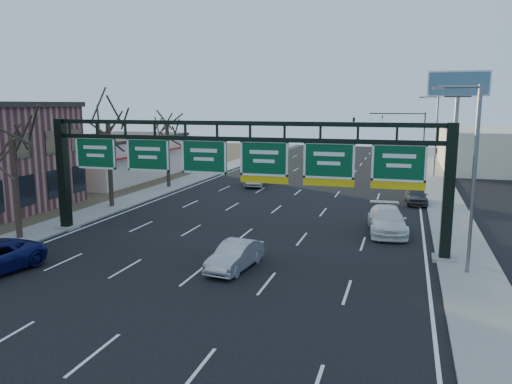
% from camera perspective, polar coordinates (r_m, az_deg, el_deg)
% --- Properties ---
extents(ground, '(160.00, 160.00, 0.00)m').
position_cam_1_polar(ground, '(22.76, -9.27, -11.02)').
color(ground, black).
rests_on(ground, ground).
extents(sidewalk_left, '(3.00, 120.00, 0.12)m').
position_cam_1_polar(sidewalk_left, '(45.66, -12.75, -0.40)').
color(sidewalk_left, gray).
rests_on(sidewalk_left, ground).
extents(sidewalk_right, '(3.00, 120.00, 0.12)m').
position_cam_1_polar(sidewalk_right, '(39.98, 21.18, -2.30)').
color(sidewalk_right, gray).
rests_on(sidewalk_right, ground).
extents(dirt_strip_left, '(21.00, 120.00, 0.06)m').
position_cam_1_polar(dirt_strip_left, '(52.71, -24.37, 0.28)').
color(dirt_strip_left, '#473D2B').
rests_on(dirt_strip_left, ground).
extents(lane_markings, '(21.60, 120.00, 0.01)m').
position_cam_1_polar(lane_markings, '(40.97, 3.05, -1.42)').
color(lane_markings, white).
rests_on(lane_markings, ground).
extents(sign_gantry, '(24.60, 1.20, 7.20)m').
position_cam_1_polar(sign_gantry, '(28.80, -2.26, 3.05)').
color(sign_gantry, black).
rests_on(sign_gantry, ground).
extents(cream_strip, '(10.90, 18.40, 4.70)m').
position_cam_1_polar(cream_strip, '(57.44, -15.99, 3.87)').
color(cream_strip, beige).
rests_on(cream_strip, ground).
extents(building_right_distant, '(12.00, 20.00, 5.00)m').
position_cam_1_polar(building_right_distant, '(70.04, 25.44, 4.44)').
color(building_right_distant, beige).
rests_on(building_right_distant, ground).
extents(tree_gantry, '(3.60, 3.60, 8.48)m').
position_cam_1_polar(tree_gantry, '(32.79, -26.29, 7.23)').
color(tree_gantry, black).
rests_on(tree_gantry, sidewalk_left).
extents(tree_mid, '(3.60, 3.60, 9.24)m').
position_cam_1_polar(tree_mid, '(40.68, -16.67, 9.23)').
color(tree_mid, black).
rests_on(tree_mid, sidewalk_left).
extents(tree_far, '(3.60, 3.60, 8.86)m').
position_cam_1_polar(tree_far, '(49.35, -10.20, 9.12)').
color(tree_far, black).
rests_on(tree_far, sidewalk_left).
extents(streetlight_near, '(2.15, 0.22, 9.00)m').
position_cam_1_polar(streetlight_near, '(25.38, 23.40, 2.32)').
color(streetlight_near, slate).
rests_on(streetlight_near, sidewalk_right).
extents(streetlight_far, '(2.15, 0.22, 9.00)m').
position_cam_1_polar(streetlight_far, '(59.17, 19.78, 6.48)').
color(streetlight_far, slate).
rests_on(streetlight_far, sidewalk_right).
extents(billboard_right, '(7.00, 0.50, 12.00)m').
position_cam_1_polar(billboard_right, '(64.24, 22.07, 10.13)').
color(billboard_right, slate).
rests_on(billboard_right, ground).
extents(traffic_signal_mast, '(10.16, 0.54, 7.00)m').
position_cam_1_polar(traffic_signal_mast, '(74.16, 13.97, 7.69)').
color(traffic_signal_mast, black).
rests_on(traffic_signal_mast, ground).
extents(car_silver_sedan, '(1.95, 4.30, 1.37)m').
position_cam_1_polar(car_silver_sedan, '(25.02, -2.40, -7.28)').
color(car_silver_sedan, '#A3A3A7').
rests_on(car_silver_sedan, ground).
extents(car_white_wagon, '(2.92, 5.81, 1.62)m').
position_cam_1_polar(car_white_wagon, '(32.92, 14.75, -3.15)').
color(car_white_wagon, white).
rests_on(car_white_wagon, ground).
extents(car_grey_far, '(1.95, 4.22, 1.40)m').
position_cam_1_polar(car_grey_far, '(43.16, 17.84, -0.37)').
color(car_grey_far, '#3A3C3E').
rests_on(car_grey_far, ground).
extents(car_silver_distant, '(2.58, 5.18, 1.63)m').
position_cam_1_polar(car_silver_distant, '(50.26, -0.04, 1.66)').
color(car_silver_distant, '#B4B4BA').
rests_on(car_silver_distant, ground).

